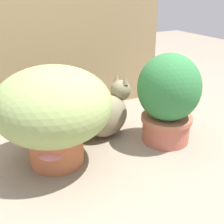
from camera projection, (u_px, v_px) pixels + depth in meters
ground_plane at (92, 152)px, 1.44m from camera, size 6.00×6.00×0.00m
cardboard_backdrop at (74, 35)px, 1.75m from camera, size 1.17×0.03×0.94m
grass_planter at (53, 110)px, 1.26m from camera, size 0.51×0.51×0.44m
leafy_planter at (168, 97)px, 1.46m from camera, size 0.31×0.31×0.46m
cat at (109, 113)px, 1.57m from camera, size 0.39×0.25×0.32m
mushroom_ornament_pink at (52, 152)px, 1.24m from camera, size 0.11×0.11×0.14m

